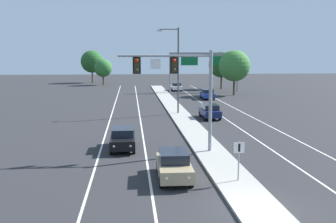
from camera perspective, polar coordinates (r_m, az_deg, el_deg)
name	(u,v)px	position (r m, az deg, el deg)	size (l,w,h in m)	color
ground_plane	(258,210)	(19.40, 12.54, -13.40)	(260.00, 260.00, 0.00)	#28282B
median_island	(195,133)	(36.29, 3.85, -3.03)	(2.40, 110.00, 0.15)	#9E9B93
lane_stripe_oncoming_center	(141,122)	(42.75, -3.89, -1.44)	(0.14, 100.00, 0.01)	silver
lane_stripe_receding_center	(228,120)	(43.99, 8.45, -1.24)	(0.14, 100.00, 0.01)	silver
edge_stripe_left	(109,122)	(42.80, -8.31, -1.50)	(0.14, 100.00, 0.01)	silver
edge_stripe_right	(258,120)	(44.88, 12.55, -1.16)	(0.14, 100.00, 0.01)	silver
overhead_signal_mast	(181,79)	(28.36, 1.91, 4.54)	(6.63, 0.44, 7.20)	gray
median_sign_post	(239,155)	(22.53, 9.98, -6.06)	(0.60, 0.10, 2.20)	gray
street_lamp_median	(176,65)	(47.60, 1.19, 6.55)	(2.58, 0.28, 10.00)	#4C4C51
car_oncoming_tan	(174,165)	(23.14, 0.83, -7.53)	(1.88, 4.49, 1.58)	tan
car_oncoming_black	(123,138)	(30.46, -6.40, -3.77)	(1.83, 4.47, 1.58)	black
car_receding_navy	(210,111)	(45.04, 5.94, 0.07)	(1.83, 4.47, 1.58)	#141E4C
car_receding_blue	(207,94)	(64.65, 5.57, 2.48)	(1.91, 4.50, 1.58)	navy
car_receding_white	(176,87)	(79.29, 1.18, 3.54)	(1.84, 4.48, 1.58)	silver
highway_sign_gantry	(204,59)	(76.90, 5.15, 7.36)	(13.28, 0.42, 7.50)	gray
tree_far_right_b	(222,65)	(84.10, 7.58, 6.59)	(5.30, 5.30, 7.66)	#4C3823
tree_far_left_b	(103,68)	(95.43, -9.17, 6.09)	(4.19, 4.19, 6.07)	#4C3823
tree_far_left_a	(92,62)	(103.95, -10.70, 6.95)	(5.62, 5.62, 8.13)	#4C3823
tree_far_right_a	(234,66)	(71.17, 9.38, 6.39)	(5.41, 5.41, 7.83)	#4C3823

